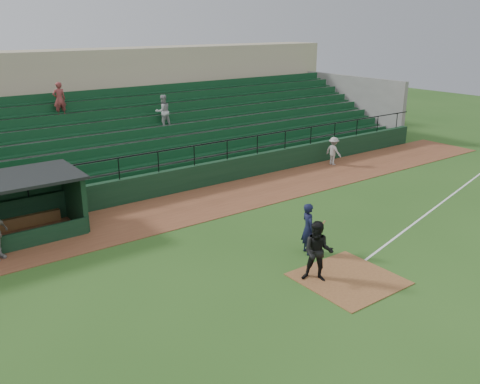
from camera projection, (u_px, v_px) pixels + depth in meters
ground at (326, 268)px, 17.41m from camera, size 90.00×90.00×0.00m
warning_track at (202, 204)px, 23.51m from camera, size 40.00×4.00×0.03m
home_plate_dirt at (348, 279)px, 16.64m from camera, size 3.00×3.00×0.03m
foul_line at (433, 209)px, 22.82m from camera, size 17.49×4.44×0.01m
stadium_structure at (122, 126)px, 29.23m from camera, size 38.00×13.08×6.40m
batter_at_plate at (308, 229)px, 18.23m from camera, size 1.12×0.81×1.91m
umpire at (318, 252)px, 16.24m from camera, size 1.24×1.26×2.05m
runner at (334, 151)px, 29.64m from camera, size 0.65×1.09×1.65m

